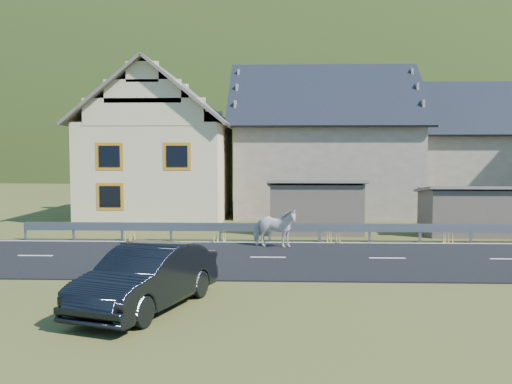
{
  "coord_description": "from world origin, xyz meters",
  "views": [
    {
      "loc": [
        -3.68,
        -19.05,
        3.59
      ],
      "look_at": [
        -4.55,
        3.65,
        2.0
      ],
      "focal_mm": 40.0,
      "sensor_mm": 36.0,
      "label": 1
    }
  ],
  "objects": [
    {
      "name": "conifer_patch",
      "position": [
        -55.0,
        110.0,
        6.0
      ],
      "size": [
        76.0,
        50.0,
        28.0
      ],
      "primitive_type": "ellipsoid",
      "color": "black",
      "rests_on": "ground"
    },
    {
      "name": "house_cream",
      "position": [
        -10.0,
        12.0,
        4.36
      ],
      "size": [
        7.8,
        9.8,
        8.3
      ],
      "color": "beige",
      "rests_on": "ground"
    },
    {
      "name": "car",
      "position": [
        -6.67,
        -6.31,
        0.73
      ],
      "size": [
        2.87,
        4.71,
        1.47
      ],
      "primitive_type": "imported",
      "rotation": [
        0.0,
        0.0,
        -0.32
      ],
      "color": "black",
      "rests_on": "ground"
    },
    {
      "name": "shed_right",
      "position": [
        4.5,
        6.0,
        1.0
      ],
      "size": [
        3.8,
        2.9,
        2.2
      ],
      "primitive_type": "cube",
      "color": "#695B4F",
      "rests_on": "ground"
    },
    {
      "name": "road",
      "position": [
        0.0,
        0.0,
        0.02
      ],
      "size": [
        60.0,
        7.0,
        0.04
      ],
      "primitive_type": "cube",
      "color": "black",
      "rests_on": "ground"
    },
    {
      "name": "lane_markings",
      "position": [
        0.0,
        0.0,
        0.04
      ],
      "size": [
        60.0,
        6.6,
        0.01
      ],
      "primitive_type": "cube",
      "color": "silver",
      "rests_on": "road"
    },
    {
      "name": "house_stone_b",
      "position": [
        9.0,
        17.0,
        4.24
      ],
      "size": [
        9.8,
        8.8,
        8.1
      ],
      "color": "gray",
      "rests_on": "ground"
    },
    {
      "name": "shed_left",
      "position": [
        -2.0,
        6.5,
        1.1
      ],
      "size": [
        4.3,
        3.3,
        2.4
      ],
      "primitive_type": "cube",
      "color": "#695B4F",
      "rests_on": "ground"
    },
    {
      "name": "ground",
      "position": [
        0.0,
        0.0,
        0.0
      ],
      "size": [
        160.0,
        160.0,
        0.0
      ],
      "primitive_type": "plane",
      "color": "#363E17",
      "rests_on": "ground"
    },
    {
      "name": "horse",
      "position": [
        -3.8,
        2.11,
        0.76
      ],
      "size": [
        1.13,
        1.84,
        1.45
      ],
      "primitive_type": "imported",
      "rotation": [
        0.0,
        0.0,
        1.35
      ],
      "color": "silver",
      "rests_on": "road"
    },
    {
      "name": "guardrail",
      "position": [
        -0.0,
        3.68,
        0.56
      ],
      "size": [
        28.1,
        0.09,
        0.75
      ],
      "color": "#93969B",
      "rests_on": "ground"
    },
    {
      "name": "mountain",
      "position": [
        5.0,
        180.0,
        -20.0
      ],
      "size": [
        440.0,
        280.0,
        260.0
      ],
      "primitive_type": "ellipsoid",
      "color": "#223B17",
      "rests_on": "ground"
    },
    {
      "name": "house_stone_a",
      "position": [
        -1.0,
        15.0,
        4.63
      ],
      "size": [
        10.8,
        9.8,
        8.9
      ],
      "color": "gray",
      "rests_on": "ground"
    }
  ]
}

